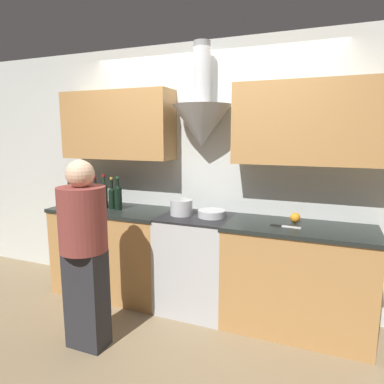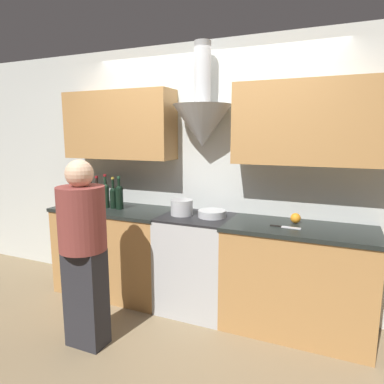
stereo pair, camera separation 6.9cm
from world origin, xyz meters
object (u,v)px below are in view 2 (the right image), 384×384
Objects in this scene: stove_range at (196,262)px; person_foreground_left at (83,247)px; wine_bottle_0 at (72,193)px; wine_bottle_3 at (91,194)px; wine_bottle_2 at (85,193)px; wine_bottle_7 at (119,196)px; wine_bottle_5 at (106,194)px; wine_bottle_1 at (78,192)px; mixing_bowl at (212,214)px; stock_pot at (182,207)px; wine_bottle_4 at (97,194)px; orange_fruit at (296,218)px; wine_bottle_6 at (113,196)px.

person_foreground_left is at bearing -123.02° from stove_range.
wine_bottle_3 is at bearing -0.84° from wine_bottle_0.
wine_bottle_2 is 1.04× the size of wine_bottle_7.
stove_range is 2.63× the size of wine_bottle_5.
wine_bottle_7 is (0.45, -0.01, 0.00)m from wine_bottle_2.
wine_bottle_1 is at bearing 179.82° from wine_bottle_5.
person_foreground_left reaches higher than mixing_bowl.
stock_pot is (1.25, 0.01, -0.07)m from wine_bottle_1.
wine_bottle_1 is 1.04× the size of wine_bottle_7.
wine_bottle_7 is at bearing 1.85° from wine_bottle_4.
wine_bottle_3 is at bearing -8.14° from wine_bottle_2.
wine_bottle_0 reaches higher than stock_pot.
wine_bottle_3 is at bearing -177.65° from mixing_bowl.
stove_range is at bearing 3.12° from stock_pot.
stove_range is 1.05m from wine_bottle_7.
wine_bottle_1 reaches higher than wine_bottle_0.
orange_fruit is at bearing 4.15° from wine_bottle_4.
wine_bottle_3 is 1.07m from stock_pot.
wine_bottle_7 is (0.28, 0.01, -0.00)m from wine_bottle_4.
wine_bottle_0 is 0.63m from wine_bottle_7.
wine_bottle_1 is at bearing 177.05° from wine_bottle_4.
wine_bottle_4 is (0.09, -0.00, 0.01)m from wine_bottle_3.
stove_range is 4.38× the size of stock_pot.
wine_bottle_5 reaches higher than stock_pot.
wine_bottle_4 is 0.99m from stock_pot.
wine_bottle_2 reaches higher than wine_bottle_0.
wine_bottle_5 is (0.10, 0.01, 0.00)m from wine_bottle_4.
wine_bottle_1 is at bearing 179.49° from wine_bottle_7.
wine_bottle_0 is 0.09m from wine_bottle_1.
stove_range is 1.11m from wine_bottle_6.
wine_bottle_5 is at bearing 2.54° from wine_bottle_3.
wine_bottle_5 is (0.27, -0.00, 0.00)m from wine_bottle_2.
wine_bottle_4 is (-1.13, -0.04, 0.61)m from stove_range.
wine_bottle_6 is (-0.94, -0.01, 0.59)m from stove_range.
wine_bottle_1 is 1.56m from mixing_bowl.
stove_range is at bearing 0.86° from wine_bottle_2.
wine_bottle_4 is 2.04m from orange_fruit.
wine_bottle_1 is (-1.40, -0.02, 0.61)m from stove_range.
wine_bottle_7 is at bearing -175.49° from orange_fruit.
wine_bottle_6 is (0.28, 0.02, -0.00)m from wine_bottle_3.
wine_bottle_5 is 0.89m from stock_pot.
wine_bottle_6 is 1.85m from orange_fruit.
wine_bottle_6 is at bearing 171.06° from wine_bottle_7.
wine_bottle_5 is at bearing -179.02° from stock_pot.
stock_pot is at bearing 1.62° from wine_bottle_4.
stock_pot is at bearing 0.57° from wine_bottle_2.
wine_bottle_1 is 4.00× the size of orange_fruit.
wine_bottle_0 is 0.89× the size of wine_bottle_2.
wine_bottle_7 is at bearing 107.10° from person_foreground_left.
person_foreground_left is (-0.44, -0.89, -0.18)m from stock_pot.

